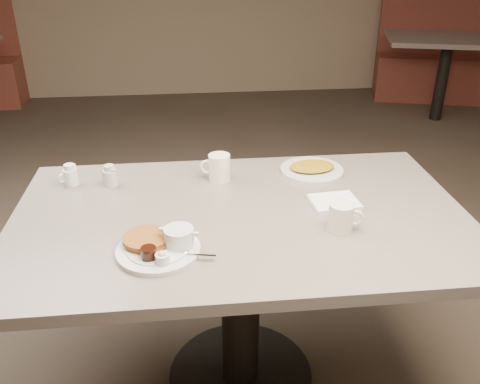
{
  "coord_description": "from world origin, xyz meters",
  "views": [
    {
      "loc": [
        -0.15,
        -1.46,
        1.58
      ],
      "look_at": [
        0.0,
        0.02,
        0.82
      ],
      "focal_mm": 38.23,
      "sensor_mm": 36.0,
      "label": 1
    }
  ],
  "objects": [
    {
      "name": "hash_plate",
      "position": [
        0.31,
        0.29,
        0.76
      ],
      "size": [
        0.26,
        0.26,
        0.04
      ],
      "color": "beige",
      "rests_on": "diner_table"
    },
    {
      "name": "room",
      "position": [
        0.0,
        0.0,
        1.4
      ],
      "size": [
        7.04,
        8.04,
        2.84
      ],
      "color": "#4C3F33",
      "rests_on": "ground"
    },
    {
      "name": "diner_table",
      "position": [
        0.0,
        0.0,
        0.58
      ],
      "size": [
        1.5,
        0.9,
        0.75
      ],
      "color": "slate",
      "rests_on": "ground"
    },
    {
      "name": "napkin",
      "position": [
        0.32,
        0.03,
        0.76
      ],
      "size": [
        0.17,
        0.14,
        0.02
      ],
      "color": "white",
      "rests_on": "diner_table"
    },
    {
      "name": "creamer_right",
      "position": [
        -0.45,
        0.26,
        0.79
      ],
      "size": [
        0.07,
        0.06,
        0.08
      ],
      "color": "#BCBCB8",
      "rests_on": "diner_table"
    },
    {
      "name": "main_plate",
      "position": [
        -0.25,
        -0.2,
        0.77
      ],
      "size": [
        0.32,
        0.31,
        0.07
      ],
      "color": "silver",
      "rests_on": "diner_table"
    },
    {
      "name": "creamer_left",
      "position": [
        -0.59,
        0.28,
        0.79
      ],
      "size": [
        0.07,
        0.06,
        0.08
      ],
      "color": "white",
      "rests_on": "diner_table"
    },
    {
      "name": "coffee_mug_far",
      "position": [
        -0.05,
        0.26,
        0.8
      ],
      "size": [
        0.12,
        0.09,
        0.1
      ],
      "color": "white",
      "rests_on": "diner_table"
    },
    {
      "name": "booth_back_right",
      "position": [
        2.31,
        3.52,
        0.41
      ],
      "size": [
        1.33,
        1.46,
        1.12
      ],
      "color": "brown",
      "rests_on": "ground"
    },
    {
      "name": "coffee_mug_near",
      "position": [
        0.3,
        -0.13,
        0.8
      ],
      "size": [
        0.12,
        0.09,
        0.09
      ],
      "color": "beige",
      "rests_on": "diner_table"
    }
  ]
}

